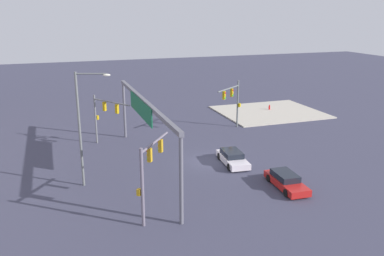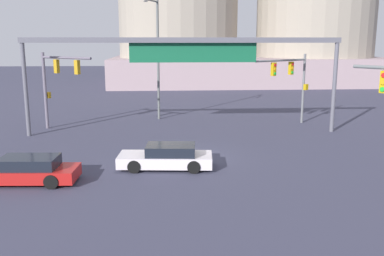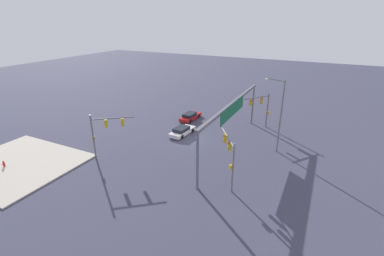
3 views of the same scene
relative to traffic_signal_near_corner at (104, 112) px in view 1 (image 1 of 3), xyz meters
name	(u,v)px [view 1 (image 1 of 3)]	position (x,y,z in m)	size (l,w,h in m)	color
ground_plane	(210,161)	(-8.22, -8.70, -3.73)	(174.19, 174.19, 0.00)	#3A3A4E
sidewalk_corner	(269,112)	(7.30, -23.96, -3.65)	(11.88, 13.87, 0.15)	#B5AD9E
traffic_signal_near_corner	(104,112)	(0.00, 0.00, 0.00)	(4.79, 3.08, 5.34)	slate
traffic_signal_opposite_side	(149,167)	(-17.16, -0.71, 0.04)	(4.01, 3.26, 5.51)	slate
traffic_signal_cross_street	(233,98)	(1.26, -15.42, 0.16)	(3.27, 4.34, 5.80)	slate
streetlamp_curved_arm	(83,122)	(-10.09, 2.92, 1.70)	(1.16, 2.69, 9.43)	#5E6261
overhead_sign_gantry	(144,110)	(-8.07, -2.47, 1.78)	(21.37, 0.43, 6.53)	#5B5A65
sedan_car_approaching	(286,181)	(-15.85, -12.40, -3.15)	(4.92, 2.05, 1.21)	#B21B19
sedan_car_waiting_far	(233,158)	(-9.44, -10.54, -3.15)	(4.82, 2.23, 1.21)	silver
fire_hydrant_on_curb	(269,107)	(8.40, -24.58, -3.24)	(0.33, 0.22, 0.71)	red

